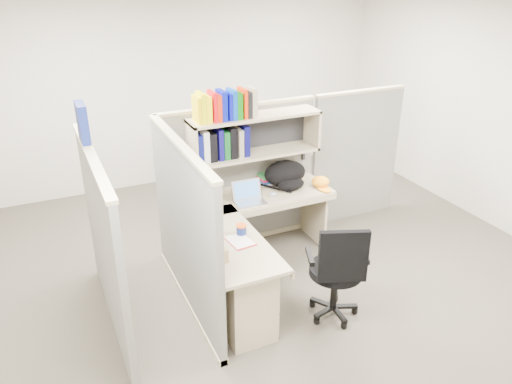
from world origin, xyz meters
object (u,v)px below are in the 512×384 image
laptop (250,193)px  desk (249,268)px  backpack (288,175)px  task_chair (336,286)px  snack_canister (241,229)px

laptop → desk: bearing=-112.7°
backpack → task_chair: size_ratio=0.47×
desk → snack_canister: (-0.01, 0.13, 0.34)m
snack_canister → task_chair: (0.66, -0.60, -0.42)m
snack_canister → task_chair: task_chair is taller
desk → snack_canister: 0.37m
backpack → snack_canister: bearing=-156.2°
backpack → snack_canister: backpack is taller
desk → backpack: bearing=45.9°
backpack → snack_canister: 1.15m
snack_canister → backpack: bearing=40.7°
desk → laptop: (0.32, 0.68, 0.40)m
desk → backpack: 1.30m
desk → snack_canister: snack_canister is taller
backpack → desk: bearing=-151.0°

